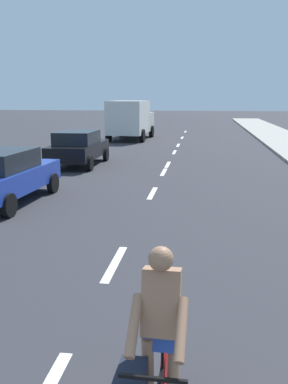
{
  "coord_description": "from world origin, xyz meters",
  "views": [
    {
      "loc": [
        1.58,
        0.02,
        3.06
      ],
      "look_at": [
        0.37,
        8.77,
        1.1
      ],
      "focal_mm": 40.02,
      "sensor_mm": 36.0,
      "label": 1
    }
  ],
  "objects_px": {
    "cyclist": "(154,354)",
    "delivery_truck": "(131,119)",
    "parked_car_blue": "(2,175)",
    "parked_car_black": "(78,147)"
  },
  "relations": [
    {
      "from": "cyclist",
      "to": "delivery_truck",
      "type": "relative_size",
      "value": 0.29
    },
    {
      "from": "cyclist",
      "to": "parked_car_black",
      "type": "bearing_deg",
      "value": -69.74
    },
    {
      "from": "delivery_truck",
      "to": "cyclist",
      "type": "bearing_deg",
      "value": -77.49
    },
    {
      "from": "cyclist",
      "to": "delivery_truck",
      "type": "distance_m",
      "value": 28.32
    },
    {
      "from": "cyclist",
      "to": "parked_car_blue",
      "type": "height_order",
      "value": "cyclist"
    },
    {
      "from": "cyclist",
      "to": "parked_car_blue",
      "type": "distance_m",
      "value": 9.87
    },
    {
      "from": "parked_car_blue",
      "to": "delivery_truck",
      "type": "height_order",
      "value": "delivery_truck"
    },
    {
      "from": "cyclist",
      "to": "delivery_truck",
      "type": "bearing_deg",
      "value": -78.48
    },
    {
      "from": "parked_car_blue",
      "to": "parked_car_black",
      "type": "xyz_separation_m",
      "value": [
        0.18,
        7.23,
        -0.0
      ]
    },
    {
      "from": "cyclist",
      "to": "delivery_truck",
      "type": "xyz_separation_m",
      "value": [
        -4.9,
        27.89,
        0.67
      ]
    }
  ]
}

